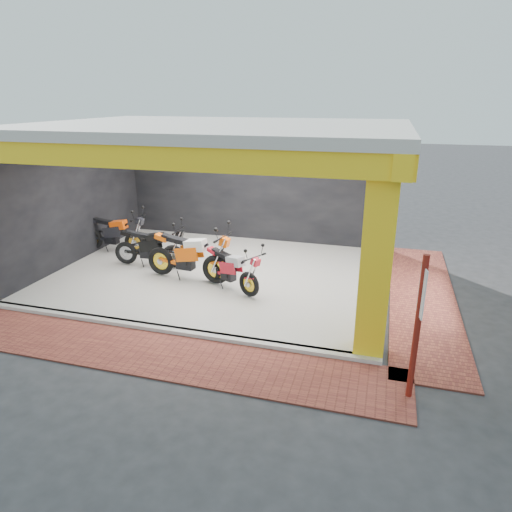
% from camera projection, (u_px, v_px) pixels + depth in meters
% --- Properties ---
extents(ground, '(80.00, 80.00, 0.00)m').
position_uv_depth(ground, '(188.00, 310.00, 9.65)').
color(ground, '#2D2D30').
rests_on(ground, ground).
extents(showroom_floor, '(8.00, 6.00, 0.10)m').
position_uv_depth(showroom_floor, '(221.00, 274.00, 11.45)').
color(showroom_floor, silver).
rests_on(showroom_floor, ground).
extents(showroom_ceiling, '(8.40, 6.40, 0.20)m').
position_uv_depth(showroom_ceiling, '(217.00, 128.00, 10.28)').
color(showroom_ceiling, beige).
rests_on(showroom_ceiling, corner_column).
extents(back_wall, '(8.20, 0.20, 3.50)m').
position_uv_depth(back_wall, '(255.00, 185.00, 13.70)').
color(back_wall, black).
rests_on(back_wall, ground).
extents(left_wall, '(0.20, 6.20, 3.50)m').
position_uv_depth(left_wall, '(73.00, 198.00, 11.96)').
color(left_wall, black).
rests_on(left_wall, ground).
extents(corner_column, '(0.50, 0.50, 3.50)m').
position_uv_depth(corner_column, '(376.00, 260.00, 7.41)').
color(corner_column, yellow).
rests_on(corner_column, ground).
extents(header_beam_front, '(8.40, 0.30, 0.40)m').
position_uv_depth(header_beam_front, '(154.00, 157.00, 7.65)').
color(header_beam_front, yellow).
rests_on(header_beam_front, corner_column).
extents(header_beam_right, '(0.30, 6.40, 0.40)m').
position_uv_depth(header_beam_right, '(401.00, 146.00, 9.33)').
color(header_beam_right, yellow).
rests_on(header_beam_right, corner_column).
extents(floor_kerb, '(8.00, 0.20, 0.10)m').
position_uv_depth(floor_kerb, '(166.00, 330.00, 8.71)').
color(floor_kerb, silver).
rests_on(floor_kerb, ground).
extents(paver_front, '(9.00, 1.40, 0.03)m').
position_uv_depth(paver_front, '(146.00, 352.00, 8.01)').
color(paver_front, '#994332').
rests_on(paver_front, ground).
extents(paver_right, '(1.40, 7.00, 0.03)m').
position_uv_depth(paver_right, '(423.00, 297.00, 10.20)').
color(paver_right, '#994332').
rests_on(paver_right, ground).
extents(signpost, '(0.09, 0.31, 2.26)m').
position_uv_depth(signpost, '(418.00, 323.00, 6.43)').
color(signpost, maroon).
rests_on(signpost, ground).
extents(moto_hero, '(2.40, 1.10, 1.42)m').
position_uv_depth(moto_hero, '(216.00, 256.00, 10.46)').
color(moto_hero, '#F55B0A').
rests_on(moto_hero, showroom_floor).
extents(moto_row_a, '(2.00, 1.49, 1.16)m').
position_uv_depth(moto_row_a, '(249.00, 272.00, 9.83)').
color(moto_row_a, red).
rests_on(moto_row_a, showroom_floor).
extents(moto_row_b, '(2.06, 0.90, 1.23)m').
position_uv_depth(moto_row_b, '(173.00, 245.00, 11.51)').
color(moto_row_b, black).
rests_on(moto_row_b, showroom_floor).
extents(moto_row_c, '(2.08, 0.79, 1.26)m').
position_uv_depth(moto_row_c, '(134.00, 232.00, 12.58)').
color(moto_row_c, black).
rests_on(moto_row_c, showroom_floor).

